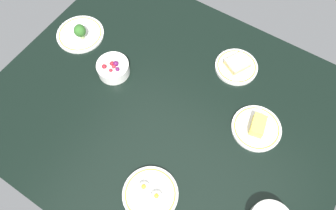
# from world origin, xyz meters

# --- Properties ---
(dining_table) EXTENTS (1.36, 1.11, 0.04)m
(dining_table) POSITION_xyz_m (0.00, 0.00, 0.02)
(dining_table) COLOR black
(dining_table) RESTS_ON ground
(plate_sandwich) EXTENTS (0.18, 0.18, 0.05)m
(plate_sandwich) POSITION_xyz_m (0.14, 0.31, 0.05)
(plate_sandwich) COLOR white
(plate_sandwich) RESTS_ON dining_table
(plate_cheese) EXTENTS (0.19, 0.19, 0.05)m
(plate_cheese) POSITION_xyz_m (0.33, 0.10, 0.05)
(plate_cheese) COLOR white
(plate_cheese) RESTS_ON dining_table
(bowl_berries) EXTENTS (0.13, 0.13, 0.07)m
(bowl_berries) POSITION_xyz_m (-0.28, 0.02, 0.07)
(bowl_berries) COLOR white
(bowl_berries) RESTS_ON dining_table
(plate_broccoli) EXTENTS (0.21, 0.21, 0.08)m
(plate_broccoli) POSITION_xyz_m (-0.52, 0.09, 0.06)
(plate_broccoli) COLOR white
(plate_broccoli) RESTS_ON dining_table
(plate_eggs) EXTENTS (0.19, 0.19, 0.05)m
(plate_eggs) POSITION_xyz_m (0.13, -0.32, 0.05)
(plate_eggs) COLOR white
(plate_eggs) RESTS_ON dining_table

